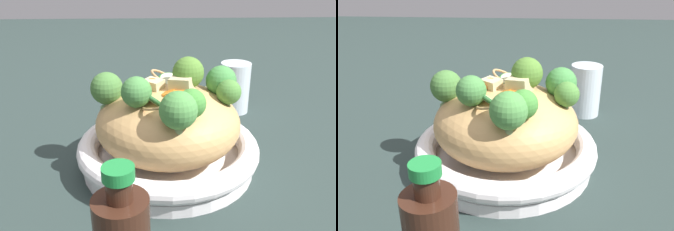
# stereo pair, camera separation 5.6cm
# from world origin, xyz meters

# --- Properties ---
(ground_plane) EXTENTS (3.00, 3.00, 0.00)m
(ground_plane) POSITION_xyz_m (0.00, 0.00, 0.00)
(ground_plane) COLOR #263431
(serving_bowl) EXTENTS (0.29, 0.29, 0.05)m
(serving_bowl) POSITION_xyz_m (0.00, 0.00, 0.03)
(serving_bowl) COLOR white
(serving_bowl) RESTS_ON ground_plane
(noodle_heap) EXTENTS (0.22, 0.22, 0.13)m
(noodle_heap) POSITION_xyz_m (0.00, 0.00, 0.08)
(noodle_heap) COLOR tan
(noodle_heap) RESTS_ON serving_bowl
(broccoli_florets) EXTENTS (0.23, 0.18, 0.08)m
(broccoli_florets) POSITION_xyz_m (-0.01, 0.03, 0.14)
(broccoli_florets) COLOR #8EB775
(broccoli_florets) RESTS_ON serving_bowl
(carrot_coins) EXTENTS (0.09, 0.06, 0.03)m
(carrot_coins) POSITION_xyz_m (0.01, 0.01, 0.13)
(carrot_coins) COLOR orange
(carrot_coins) RESTS_ON serving_bowl
(zucchini_slices) EXTENTS (0.15, 0.14, 0.04)m
(zucchini_slices) POSITION_xyz_m (-0.02, 0.00, 0.13)
(zucchini_slices) COLOR beige
(zucchini_slices) RESTS_ON serving_bowl
(chicken_chunks) EXTENTS (0.08, 0.04, 0.03)m
(chicken_chunks) POSITION_xyz_m (-0.01, 0.01, 0.14)
(chicken_chunks) COLOR #CAB788
(chicken_chunks) RESTS_ON serving_bowl
(drinking_glass) EXTENTS (0.06, 0.06, 0.11)m
(drinking_glass) POSITION_xyz_m (-0.15, -0.22, 0.05)
(drinking_glass) COLOR silver
(drinking_glass) RESTS_ON ground_plane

